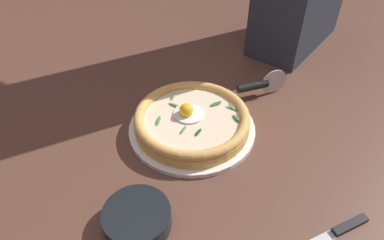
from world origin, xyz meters
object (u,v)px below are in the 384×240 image
(side_bowl, at_px, (136,218))
(table_knife, at_px, (332,234))
(pizza_cutter, at_px, (259,85))
(pizza, at_px, (192,119))

(side_bowl, bearing_deg, table_knife, 19.15)
(table_knife, bearing_deg, side_bowl, -160.85)
(pizza_cutter, height_order, table_knife, pizza_cutter)
(side_bowl, height_order, pizza_cutter, pizza_cutter)
(side_bowl, distance_m, pizza_cutter, 0.48)
(side_bowl, relative_size, table_knife, 0.68)
(pizza_cutter, bearing_deg, side_bowl, -102.45)
(pizza, bearing_deg, table_knife, -25.02)
(table_knife, bearing_deg, pizza_cutter, 123.23)
(pizza, distance_m, side_bowl, 0.28)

